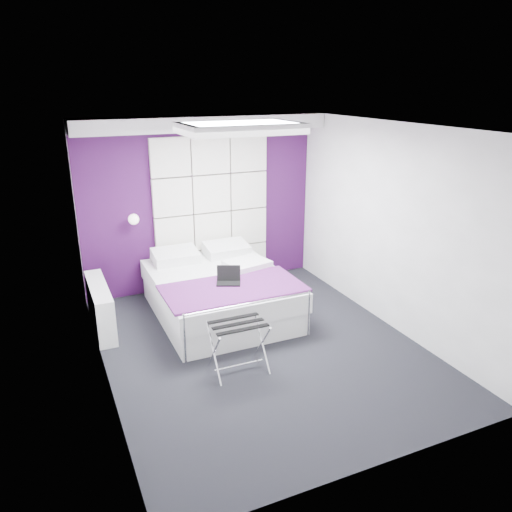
{
  "coord_description": "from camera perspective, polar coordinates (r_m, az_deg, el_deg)",
  "views": [
    {
      "loc": [
        -2.23,
        -4.86,
        3.04
      ],
      "look_at": [
        0.09,
        0.35,
        1.05
      ],
      "focal_mm": 35.0,
      "sensor_mm": 36.0,
      "label": 1
    }
  ],
  "objects": [
    {
      "name": "wall_left",
      "position": [
        5.18,
        -17.8,
        -1.32
      ],
      "size": [
        0.0,
        4.4,
        4.4
      ],
      "primitive_type": "plane",
      "rotation": [
        1.57,
        0.0,
        1.57
      ],
      "color": "silver",
      "rests_on": "floor"
    },
    {
      "name": "skylight",
      "position": [
        5.92,
        -1.83,
        14.51
      ],
      "size": [
        1.36,
        0.86,
        0.12
      ],
      "primitive_type": null,
      "color": "white",
      "rests_on": "ceiling"
    },
    {
      "name": "radiator",
      "position": [
        6.77,
        -17.37,
        -5.56
      ],
      "size": [
        0.22,
        1.2,
        0.6
      ],
      "primitive_type": "cube",
      "color": "white",
      "rests_on": "floor"
    },
    {
      "name": "wall_right",
      "position": [
        6.55,
        15.12,
        3.18
      ],
      "size": [
        0.0,
        4.4,
        4.4
      ],
      "primitive_type": "plane",
      "rotation": [
        1.57,
        0.0,
        -1.57
      ],
      "color": "silver",
      "rests_on": "floor"
    },
    {
      "name": "luggage_rack",
      "position": [
        5.57,
        -2.02,
        -10.35
      ],
      "size": [
        0.59,
        0.43,
        0.58
      ],
      "rotation": [
        0.0,
        0.0,
        -0.01
      ],
      "color": "silver",
      "rests_on": "floor"
    },
    {
      "name": "ceiling",
      "position": [
        5.37,
        0.67,
        14.56
      ],
      "size": [
        4.4,
        4.4,
        0.0
      ],
      "primitive_type": "plane",
      "rotation": [
        3.14,
        0.0,
        0.0
      ],
      "color": "white",
      "rests_on": "wall_back"
    },
    {
      "name": "nightstand",
      "position": [
        7.5,
        -10.07,
        -0.42
      ],
      "size": [
        0.45,
        0.35,
        0.05
      ],
      "primitive_type": "cube",
      "color": "white",
      "rests_on": "wall_back"
    },
    {
      "name": "accent_wall",
      "position": [
        7.6,
        -6.29,
        5.92
      ],
      "size": [
        3.58,
        0.02,
        2.58
      ],
      "primitive_type": "cube",
      "color": "#380E3F",
      "rests_on": "wall_back"
    },
    {
      "name": "bed",
      "position": [
        6.87,
        -4.25,
        -4.17
      ],
      "size": [
        1.76,
        2.12,
        0.74
      ],
      "color": "white",
      "rests_on": "floor"
    },
    {
      "name": "headboard",
      "position": [
        7.63,
        -5.06,
        5.01
      ],
      "size": [
        1.8,
        0.08,
        2.3
      ],
      "primitive_type": null,
      "color": "white",
      "rests_on": "wall_back"
    },
    {
      "name": "soffit",
      "position": [
        7.19,
        -6.03,
        14.86
      ],
      "size": [
        3.58,
        0.5,
        0.2
      ],
      "primitive_type": "cube",
      "color": "white",
      "rests_on": "wall_back"
    },
    {
      "name": "wall_lamp",
      "position": [
        7.26,
        -13.87,
        4.18
      ],
      "size": [
        0.15,
        0.15,
        0.15
      ],
      "primitive_type": "sphere",
      "color": "white",
      "rests_on": "wall_back"
    },
    {
      "name": "laptop",
      "position": [
        6.42,
        -3.3,
        -2.61
      ],
      "size": [
        0.3,
        0.22,
        0.22
      ],
      "rotation": [
        0.0,
        0.0,
        -0.41
      ],
      "color": "black",
      "rests_on": "bed"
    },
    {
      "name": "floor",
      "position": [
        6.15,
        0.58,
        -10.34
      ],
      "size": [
        4.4,
        4.4,
        0.0
      ],
      "primitive_type": "plane",
      "color": "black",
      "rests_on": "ground"
    },
    {
      "name": "wall_back",
      "position": [
        7.61,
        -6.31,
        5.94
      ],
      "size": [
        3.6,
        0.0,
        3.6
      ],
      "primitive_type": "plane",
      "rotation": [
        1.57,
        0.0,
        0.0
      ],
      "color": "silver",
      "rests_on": "floor"
    }
  ]
}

